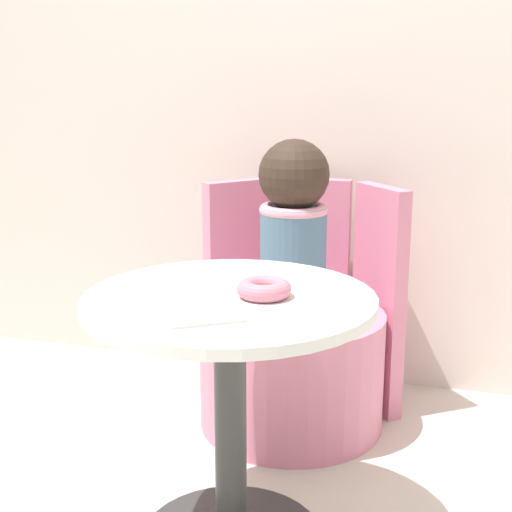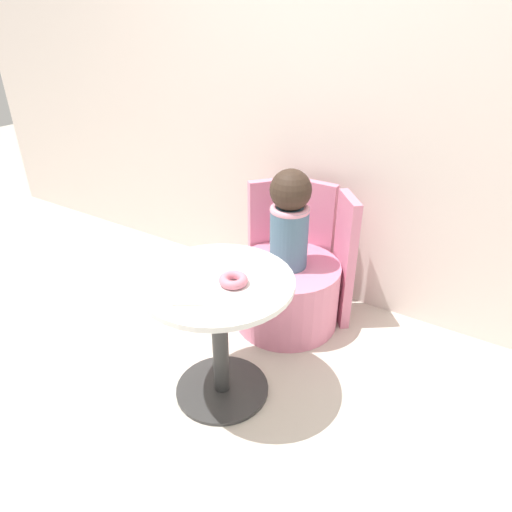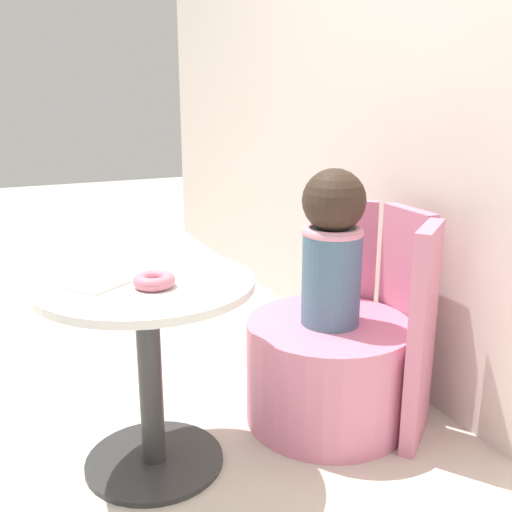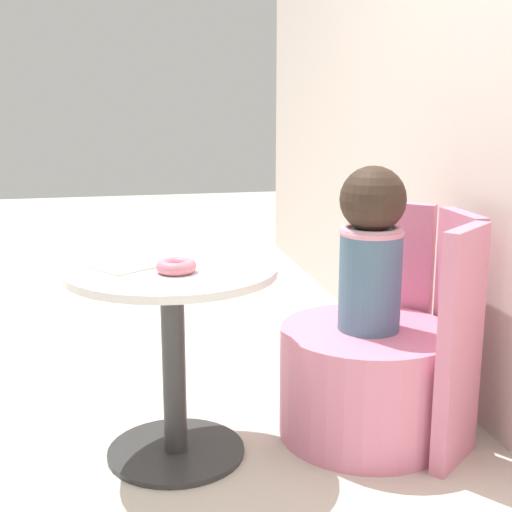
{
  "view_description": "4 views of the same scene",
  "coord_description": "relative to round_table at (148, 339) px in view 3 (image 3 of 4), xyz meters",
  "views": [
    {
      "loc": [
        0.52,
        -1.38,
        1.08
      ],
      "look_at": [
        -0.01,
        0.41,
        0.62
      ],
      "focal_mm": 50.0,
      "sensor_mm": 36.0,
      "label": 1
    },
    {
      "loc": [
        1.04,
        -1.24,
        1.62
      ],
      "look_at": [
        0.06,
        0.32,
        0.61
      ],
      "focal_mm": 32.0,
      "sensor_mm": 36.0,
      "label": 2
    },
    {
      "loc": [
        1.71,
        -0.35,
        1.17
      ],
      "look_at": [
        -0.01,
        0.42,
        0.64
      ],
      "focal_mm": 42.0,
      "sensor_mm": 36.0,
      "label": 3
    },
    {
      "loc": [
        2.15,
        -0.15,
        1.14
      ],
      "look_at": [
        0.04,
        0.3,
        0.64
      ],
      "focal_mm": 50.0,
      "sensor_mm": 36.0,
      "label": 4
    }
  ],
  "objects": [
    {
      "name": "ground_plane",
      "position": [
        -0.04,
        -0.04,
        -0.43
      ],
      "size": [
        12.0,
        12.0,
        0.0
      ],
      "primitive_type": "plane",
      "color": "beige"
    },
    {
      "name": "back_wall",
      "position": [
        -0.04,
        1.09,
        0.77
      ],
      "size": [
        6.0,
        0.06,
        2.4
      ],
      "color": "silver",
      "rests_on": "ground_plane"
    },
    {
      "name": "round_table",
      "position": [
        0.0,
        0.0,
        0.0
      ],
      "size": [
        0.65,
        0.65,
        0.62
      ],
      "color": "#333333",
      "rests_on": "ground_plane"
    },
    {
      "name": "tub_chair",
      "position": [
        -0.01,
        0.65,
        -0.25
      ],
      "size": [
        0.59,
        0.59,
        0.38
      ],
      "color": "pink",
      "rests_on": "ground_plane"
    },
    {
      "name": "booth_backrest",
      "position": [
        -0.01,
        0.89,
        -0.06
      ],
      "size": [
        0.68,
        0.25,
        0.76
      ],
      "color": "pink",
      "rests_on": "ground_plane"
    },
    {
      "name": "child_figure",
      "position": [
        -0.01,
        0.65,
        0.22
      ],
      "size": [
        0.21,
        0.21,
        0.54
      ],
      "color": "slate",
      "rests_on": "tub_chair"
    },
    {
      "name": "donut",
      "position": [
        0.08,
        0.01,
        0.21
      ],
      "size": [
        0.12,
        0.12,
        0.04
      ],
      "color": "pink",
      "rests_on": "round_table"
    },
    {
      "name": "paper_napkin",
      "position": [
        -0.01,
        -0.14,
        0.19
      ],
      "size": [
        0.21,
        0.21,
        0.01
      ],
      "color": "silver",
      "rests_on": "round_table"
    }
  ]
}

